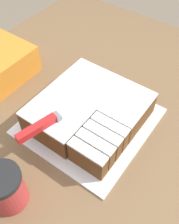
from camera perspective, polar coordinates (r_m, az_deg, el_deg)
The scene contains 6 objects.
ground_plane at distance 1.70m, azimuth -1.92°, elevation -21.98°, with size 8.00×8.00×0.00m, color #7F705B.
countertop at distance 1.25m, azimuth -2.50°, elevation -15.15°, with size 1.40×1.10×0.95m.
cake_board at distance 0.84m, azimuth 0.00°, elevation -1.95°, with size 0.38×0.36×0.01m.
cake at distance 0.81m, azimuth -0.05°, elevation 0.24°, with size 0.31×0.30×0.08m.
knife at distance 0.73m, azimuth -8.73°, elevation -1.93°, with size 0.33×0.11×0.02m.
coffee_cup at distance 0.69m, azimuth -17.86°, elevation -15.57°, with size 0.10×0.10×0.12m.
Camera 1 is at (-0.40, -0.35, 1.61)m, focal length 42.00 mm.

